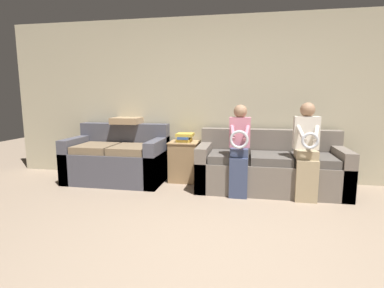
{
  "coord_description": "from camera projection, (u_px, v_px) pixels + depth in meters",
  "views": [
    {
      "loc": [
        0.2,
        -2.09,
        1.32
      ],
      "look_at": [
        -0.49,
        1.61,
        0.72
      ],
      "focal_mm": 28.0,
      "sensor_mm": 36.0,
      "label": 1
    }
  ],
  "objects": [
    {
      "name": "child_left_seated",
      "position": [
        239.0,
        146.0,
        3.97
      ],
      "size": [
        0.28,
        0.38,
        1.22
      ],
      "color": "#384260",
      "rests_on": "ground_plane"
    },
    {
      "name": "couch_main",
      "position": [
        269.0,
        168.0,
        4.28
      ],
      "size": [
        2.03,
        0.85,
        0.84
      ],
      "color": "#70665B",
      "rests_on": "ground_plane"
    },
    {
      "name": "side_shelf",
      "position": [
        184.0,
        161.0,
        4.73
      ],
      "size": [
        0.46,
        0.45,
        0.63
      ],
      "color": "#9E7A51",
      "rests_on": "ground_plane"
    },
    {
      "name": "book_stack",
      "position": [
        185.0,
        137.0,
        4.67
      ],
      "size": [
        0.25,
        0.28,
        0.13
      ],
      "color": "gold",
      "rests_on": "side_shelf"
    },
    {
      "name": "throw_pillow",
      "position": [
        128.0,
        120.0,
        4.92
      ],
      "size": [
        0.45,
        0.45,
        0.1
      ],
      "color": "#A38460",
      "rests_on": "couch_side"
    },
    {
      "name": "couch_side",
      "position": [
        118.0,
        160.0,
        4.73
      ],
      "size": [
        1.49,
        0.87,
        0.88
      ],
      "color": "#4C4C56",
      "rests_on": "ground_plane"
    },
    {
      "name": "wall_back",
      "position": [
        236.0,
        100.0,
        4.7
      ],
      "size": [
        7.64,
        0.06,
        2.55
      ],
      "color": "#BCB293",
      "rests_on": "ground_plane"
    },
    {
      "name": "ground_plane",
      "position": [
        217.0,
        273.0,
        2.27
      ],
      "size": [
        14.0,
        14.0,
        0.0
      ],
      "primitive_type": "plane",
      "color": "gray"
    },
    {
      "name": "child_right_seated",
      "position": [
        307.0,
        147.0,
        3.81
      ],
      "size": [
        0.32,
        0.38,
        1.25
      ],
      "color": "tan",
      "rests_on": "ground_plane"
    }
  ]
}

